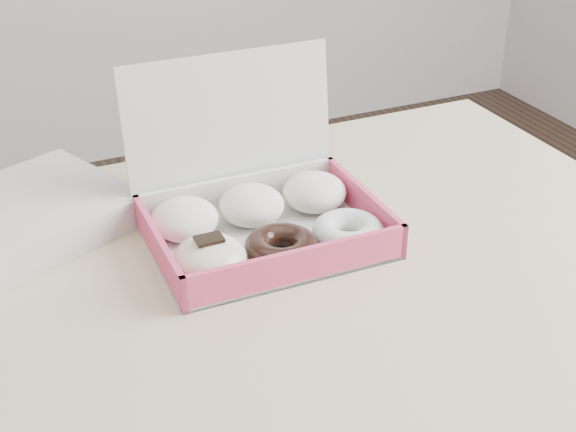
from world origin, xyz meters
name	(u,v)px	position (x,y,z in m)	size (l,w,h in m)	color
table	(213,381)	(0.00, 0.00, 0.67)	(1.20, 0.80, 0.75)	tan
donut_box	(259,214)	(0.11, 0.13, 0.78)	(0.27, 0.23, 0.19)	silver
newspapers	(22,218)	(-0.14, 0.26, 0.77)	(0.24, 0.19, 0.04)	white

